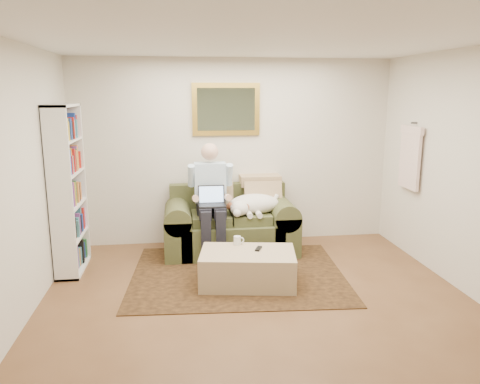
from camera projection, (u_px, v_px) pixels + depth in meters
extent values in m
cube|color=brown|center=(265.00, 319.00, 4.48)|extent=(4.50, 5.00, 0.01)
cube|color=white|center=(269.00, 36.00, 3.94)|extent=(4.50, 5.00, 0.01)
cube|color=beige|center=(234.00, 152.00, 6.63)|extent=(4.50, 0.01, 2.60)
cube|color=beige|center=(3.00, 194.00, 3.92)|extent=(0.01, 5.00, 2.60)
cube|color=black|center=(238.00, 274.00, 5.59)|extent=(2.62, 2.16, 0.01)
cube|color=#3B4625|center=(231.00, 236.00, 6.34)|extent=(1.34, 0.86, 0.43)
cube|color=#3B4625|center=(227.00, 199.00, 6.61)|extent=(1.62, 0.19, 0.45)
cube|color=#3B4625|center=(178.00, 235.00, 6.24)|extent=(0.35, 0.86, 0.89)
cube|color=#3B4625|center=(281.00, 231.00, 6.42)|extent=(0.35, 0.86, 0.89)
cube|color=#3B4625|center=(211.00, 218.00, 6.20)|extent=(0.51, 0.58, 0.12)
cube|color=#3B4625|center=(250.00, 217.00, 6.27)|extent=(0.51, 0.58, 0.12)
cube|color=black|center=(212.00, 205.00, 5.96)|extent=(0.34, 0.24, 0.02)
cube|color=black|center=(211.00, 194.00, 6.05)|extent=(0.34, 0.06, 0.24)
cube|color=#99BFF2|center=(211.00, 194.00, 6.05)|extent=(0.31, 0.05, 0.20)
cube|color=tan|center=(248.00, 268.00, 5.27)|extent=(1.15, 0.83, 0.38)
cylinder|color=white|center=(237.00, 240.00, 5.48)|extent=(0.08, 0.08, 0.10)
cube|color=black|center=(258.00, 249.00, 5.31)|extent=(0.11, 0.16, 0.02)
cube|color=gold|center=(226.00, 109.00, 6.47)|extent=(0.94, 0.04, 0.72)
cube|color=gray|center=(226.00, 109.00, 6.45)|extent=(0.80, 0.01, 0.58)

